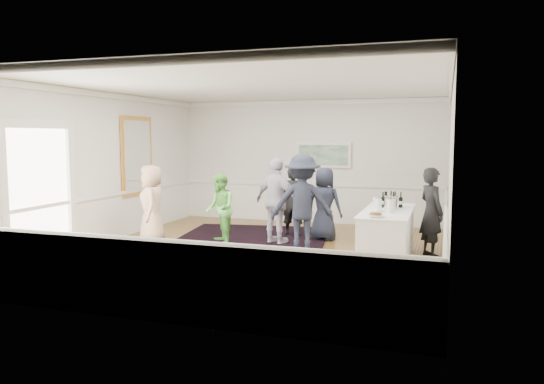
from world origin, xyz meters
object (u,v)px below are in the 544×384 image
(guest_dark_a, at_px, (302,203))
(guest_green, at_px, (220,208))
(bartender, at_px, (431,212))
(guest_navy, at_px, (324,204))
(guest_dark_b, at_px, (293,201))
(ice_bucket, at_px, (391,203))
(guest_lilac, at_px, (277,201))
(guest_tan, at_px, (152,205))
(serving_table, at_px, (387,235))
(nut_bowl, at_px, (376,215))

(guest_dark_a, bearing_deg, guest_green, -16.18)
(guest_green, bearing_deg, bartender, 57.18)
(guest_navy, bearing_deg, bartender, 166.96)
(guest_dark_b, bearing_deg, ice_bucket, 144.90)
(guest_lilac, height_order, guest_dark_a, guest_dark_a)
(bartender, bearing_deg, guest_navy, 32.61)
(ice_bucket, bearing_deg, guest_dark_b, 145.42)
(guest_green, bearing_deg, guest_tan, -103.94)
(serving_table, relative_size, guest_tan, 1.36)
(guest_lilac, height_order, guest_navy, guest_lilac)
(guest_lilac, xyz_separation_m, nut_bowl, (2.28, -1.74, 0.05))
(guest_lilac, xyz_separation_m, guest_dark_b, (0.08, 0.92, -0.11))
(bartender, bearing_deg, guest_dark_a, 60.54)
(serving_table, xyz_separation_m, guest_dark_b, (-2.29, 1.75, 0.33))
(guest_green, relative_size, guest_dark_a, 0.79)
(guest_tan, bearing_deg, nut_bowl, 48.75)
(guest_green, xyz_separation_m, guest_dark_b, (1.21, 1.33, 0.05))
(bartender, relative_size, guest_dark_a, 0.88)
(guest_lilac, bearing_deg, guest_dark_a, 165.71)
(guest_lilac, relative_size, guest_navy, 1.14)
(guest_tan, xyz_separation_m, guest_dark_a, (3.14, 0.43, 0.12))
(serving_table, distance_m, guest_tan, 4.85)
(guest_lilac, height_order, nut_bowl, guest_lilac)
(guest_lilac, relative_size, guest_dark_b, 1.14)
(guest_dark_b, bearing_deg, guest_green, 47.05)
(bartender, bearing_deg, ice_bucket, 86.02)
(guest_tan, height_order, guest_navy, guest_tan)
(guest_green, relative_size, guest_navy, 0.94)
(guest_navy, distance_m, ice_bucket, 2.09)
(guest_dark_b, height_order, ice_bucket, guest_dark_b)
(guest_tan, distance_m, guest_lilac, 2.62)
(guest_tan, xyz_separation_m, guest_lilac, (2.46, 0.91, 0.07))
(guest_green, bearing_deg, guest_dark_b, 102.91)
(bartender, xyz_separation_m, guest_tan, (-5.59, -0.64, -0.01))
(serving_table, relative_size, guest_dark_a, 1.19)
(serving_table, xyz_separation_m, guest_lilac, (-2.38, 0.82, 0.44))
(guest_tan, height_order, guest_green, guest_tan)
(guest_green, bearing_deg, guest_navy, 84.19)
(serving_table, height_order, bartender, bartender)
(bartender, relative_size, guest_green, 1.12)
(bartender, height_order, ice_bucket, bartender)
(bartender, distance_m, guest_tan, 5.63)
(guest_dark_a, xyz_separation_m, guest_dark_b, (-0.60, 1.40, -0.16))
(guest_tan, xyz_separation_m, nut_bowl, (4.74, -0.83, 0.12))
(guest_green, xyz_separation_m, nut_bowl, (3.41, -1.34, 0.21))
(guest_lilac, distance_m, ice_bucket, 2.52)
(bartender, height_order, guest_green, bartender)
(ice_bucket, bearing_deg, guest_green, 175.46)
(serving_table, distance_m, guest_lilac, 2.56)
(bartender, distance_m, guest_navy, 2.46)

